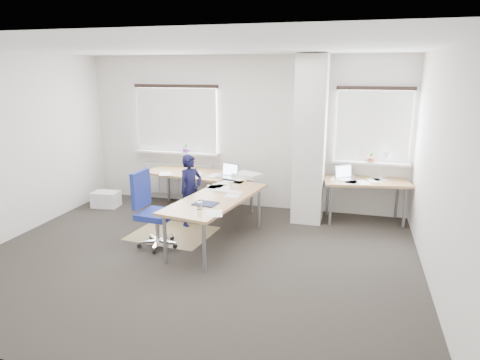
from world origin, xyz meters
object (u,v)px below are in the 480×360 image
(task_chair, at_px, (155,226))
(person, at_px, (191,190))
(desk_main, at_px, (210,186))
(desk_side, at_px, (366,183))

(task_chair, relative_size, person, 0.94)
(task_chair, height_order, person, person)
(desk_main, xyz_separation_m, desk_side, (2.46, 0.93, -0.01))
(person, bearing_deg, desk_main, -54.78)
(desk_main, height_order, task_chair, task_chair)
(desk_main, bearing_deg, desk_side, 30.70)
(person, bearing_deg, desk_side, -40.28)
(desk_side, relative_size, task_chair, 1.34)
(desk_main, height_order, person, person)
(desk_side, xyz_separation_m, person, (-2.79, -0.96, -0.09))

